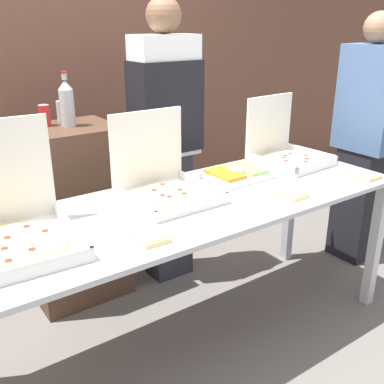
% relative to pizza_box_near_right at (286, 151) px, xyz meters
% --- Properties ---
extents(ground_plane, '(16.00, 16.00, 0.00)m').
position_rel_pizza_box_near_right_xyz_m(ground_plane, '(-0.88, -0.20, -0.91)').
color(ground_plane, slate).
extents(brick_wall_behind, '(10.00, 0.06, 2.80)m').
position_rel_pizza_box_near_right_xyz_m(brick_wall_behind, '(-0.88, 1.50, 0.49)').
color(brick_wall_behind, brown).
rests_on(brick_wall_behind, ground_plane).
extents(buffet_table, '(2.34, 0.80, 0.84)m').
position_rel_pizza_box_near_right_xyz_m(buffet_table, '(-0.88, -0.20, -0.17)').
color(buffet_table, silver).
rests_on(buffet_table, ground_plane).
extents(pizza_box_near_right, '(0.43, 0.44, 0.40)m').
position_rel_pizza_box_near_right_xyz_m(pizza_box_near_right, '(0.00, 0.00, 0.00)').
color(pizza_box_near_right, white).
rests_on(pizza_box_near_right, buffet_table).
extents(pizza_box_far_right, '(0.42, 0.44, 0.42)m').
position_rel_pizza_box_near_right_xyz_m(pizza_box_far_right, '(-0.96, -0.07, 0.00)').
color(pizza_box_far_right, white).
rests_on(pizza_box_far_right, buffet_table).
extents(pizza_box_far_left, '(0.51, 0.52, 0.48)m').
position_rel_pizza_box_near_right_xyz_m(pizza_box_far_left, '(-1.74, -0.17, 0.01)').
color(pizza_box_far_left, white).
rests_on(pizza_box_far_left, buffet_table).
extents(paper_plate_front_left, '(0.26, 0.26, 0.03)m').
position_rel_pizza_box_near_right_xyz_m(paper_plate_front_left, '(-0.43, -0.44, -0.06)').
color(paper_plate_front_left, white).
rests_on(paper_plate_front_left, buffet_table).
extents(paper_plate_front_right, '(0.24, 0.24, 0.03)m').
position_rel_pizza_box_near_right_xyz_m(paper_plate_front_right, '(-1.27, -0.45, -0.06)').
color(paper_plate_front_right, white).
rests_on(paper_plate_front_right, buffet_table).
extents(paper_plate_front_center, '(0.21, 0.21, 0.03)m').
position_rel_pizza_box_near_right_xyz_m(paper_plate_front_center, '(0.13, -0.48, -0.06)').
color(paper_plate_front_center, white).
rests_on(paper_plate_front_center, buffet_table).
extents(veggie_tray, '(0.38, 0.29, 0.05)m').
position_rel_pizza_box_near_right_xyz_m(veggie_tray, '(-0.46, -0.05, -0.05)').
color(veggie_tray, white).
rests_on(veggie_tray, buffet_table).
extents(sideboard_podium, '(0.58, 0.47, 1.11)m').
position_rel_pizza_box_near_right_xyz_m(sideboard_podium, '(-1.20, 0.64, -0.36)').
color(sideboard_podium, '#4C3323').
rests_on(sideboard_podium, ground_plane).
extents(soda_bottle, '(0.08, 0.08, 0.31)m').
position_rel_pizza_box_near_right_xyz_m(soda_bottle, '(-1.16, 0.65, 0.33)').
color(soda_bottle, '#B7BCC1').
rests_on(soda_bottle, sideboard_podium).
extents(soda_can_silver, '(0.07, 0.07, 0.12)m').
position_rel_pizza_box_near_right_xyz_m(soda_can_silver, '(-1.14, 0.80, 0.25)').
color(soda_can_silver, silver).
rests_on(soda_can_silver, sideboard_podium).
extents(soda_can_colored, '(0.07, 0.07, 0.12)m').
position_rel_pizza_box_near_right_xyz_m(soda_can_colored, '(-1.28, 0.73, 0.25)').
color(soda_can_colored, red).
rests_on(soda_can_colored, sideboard_podium).
extents(person_server_vest, '(0.42, 0.24, 1.82)m').
position_rel_pizza_box_near_right_xyz_m(person_server_vest, '(-0.59, 0.49, 0.12)').
color(person_server_vest, '#2D2D38').
rests_on(person_server_vest, ground_plane).
extents(person_guest_plaid, '(0.22, 0.40, 1.75)m').
position_rel_pizza_box_near_right_xyz_m(person_guest_plaid, '(0.67, -0.10, 0.00)').
color(person_guest_plaid, black).
rests_on(person_guest_plaid, ground_plane).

